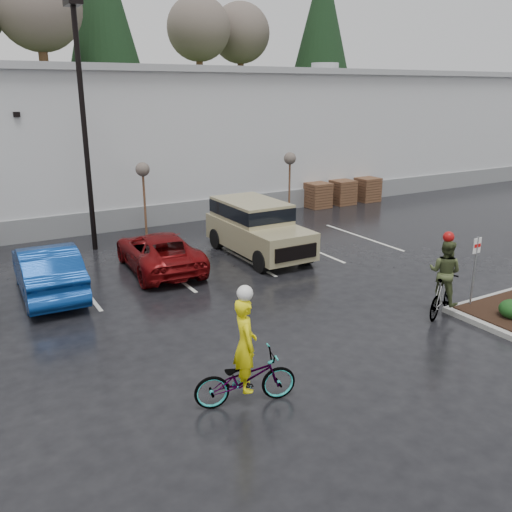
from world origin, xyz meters
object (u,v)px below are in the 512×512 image
pallet_stack_a (317,195)px  cyclist_olive (443,285)px  pallet_stack_b (342,192)px  sapling_east (290,162)px  lamppost (82,102)px  sapling_mid (143,173)px  pallet_stack_c (367,189)px  suv_tan (259,229)px  fire_lane_sign (475,264)px  cyclist_hivis (245,369)px  car_red (159,251)px  car_blue (47,270)px

pallet_stack_a → cyclist_olive: (-5.69, -13.60, 0.21)m
pallet_stack_b → cyclist_olive: size_ratio=0.55×
sapling_east → pallet_stack_b: bearing=13.4°
lamppost → pallet_stack_a: size_ratio=6.83×
sapling_mid → pallet_stack_c: size_ratio=2.37×
pallet_stack_b → sapling_east: bearing=-166.6°
suv_tan → pallet_stack_a: bearing=39.8°
pallet_stack_a → pallet_stack_b: size_ratio=1.00×
sapling_mid → suv_tan: (2.76, -5.02, -1.70)m
fire_lane_sign → cyclist_hivis: cyclist_hivis is taller
lamppost → pallet_stack_a: bearing=9.1°
pallet_stack_b → cyclist_olive: 15.48m
car_red → suv_tan: size_ratio=0.95×
suv_tan → cyclist_hivis: size_ratio=1.99×
sapling_east → fire_lane_sign: 13.06m
pallet_stack_c → car_red: size_ratio=0.28×
cyclist_hivis → cyclist_olive: (7.03, 1.17, 0.10)m
sapling_mid → pallet_stack_a: (10.00, 1.00, -2.05)m
car_red → cyclist_hivis: cyclist_hivis is taller
lamppost → sapling_east: bearing=5.7°
sapling_mid → fire_lane_sign: 13.92m
sapling_mid → cyclist_olive: (4.31, -12.60, -1.84)m
sapling_mid → cyclist_hivis: (-2.72, -13.78, -1.94)m
suv_tan → fire_lane_sign: bearing=-71.9°
pallet_stack_a → suv_tan: suv_tan is taller
car_red → car_blue: bearing=12.3°
lamppost → fire_lane_sign: lamppost is taller
pallet_stack_a → fire_lane_sign: (-4.70, -13.80, 0.73)m
pallet_stack_b → pallet_stack_c: (1.80, 0.00, 0.00)m
suv_tan → sapling_east: bearing=46.7°
car_blue → fire_lane_sign: bearing=145.8°
car_blue → cyclist_hivis: cyclist_hivis is taller
fire_lane_sign → cyclist_olive: bearing=168.8°
sapling_mid → pallet_stack_c: 13.69m
sapling_east → pallet_stack_a: bearing=21.8°
fire_lane_sign → lamppost: bearing=123.5°
cyclist_hivis → car_red: bearing=4.7°
fire_lane_sign → car_red: 10.37m
lamppost → fire_lane_sign: (7.80, -11.80, -4.28)m
cyclist_olive → pallet_stack_c: bearing=-58.1°
pallet_stack_b → suv_tan: suv_tan is taller
sapling_mid → car_red: (-1.17, -4.74, -2.05)m
pallet_stack_c → car_red: 15.75m
fire_lane_sign → cyclist_hivis: bearing=-173.1°
pallet_stack_a → fire_lane_sign: bearing=-108.8°
cyclist_hivis → cyclist_olive: 7.13m
sapling_east → cyclist_hivis: bearing=-126.6°
cyclist_olive → sapling_mid: bearing=-5.2°
car_red → pallet_stack_b: bearing=-151.7°
sapling_east → pallet_stack_c: bearing=9.5°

